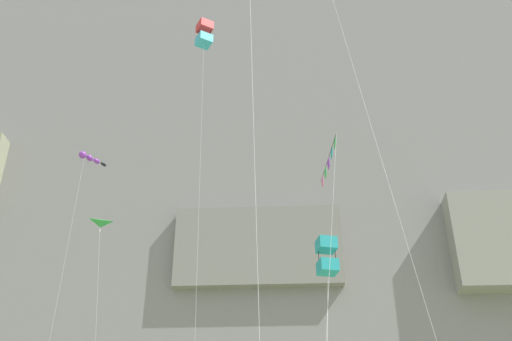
% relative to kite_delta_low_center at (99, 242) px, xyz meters
% --- Properties ---
extents(cliff_face, '(180.00, 32.88, 65.12)m').
position_rel_kite_delta_low_center_xyz_m(cliff_face, '(11.66, 23.96, 11.04)').
color(cliff_face, gray).
rests_on(cliff_face, ground).
extents(kite_delta_low_center, '(3.83, 3.81, 22.51)m').
position_rel_kite_delta_low_center_xyz_m(kite_delta_low_center, '(0.00, 0.00, 0.00)').
color(kite_delta_low_center, green).
rests_on(kite_delta_low_center, ground).
extents(kite_windsock_upper_mid, '(1.77, 4.38, 27.77)m').
position_rel_kite_delta_low_center_xyz_m(kite_windsock_upper_mid, '(-0.85, -2.64, 5.77)').
color(kite_windsock_upper_mid, purple).
rests_on(kite_windsock_upper_mid, ground).
extents(kite_box_low_left, '(1.53, 6.22, 13.12)m').
position_rel_kite_delta_low_center_xyz_m(kite_box_low_left, '(15.97, -18.16, -9.20)').
color(kite_box_low_left, teal).
rests_on(kite_box_low_left, ground).
extents(kite_box_mid_right, '(1.53, 2.02, 33.05)m').
position_rel_kite_delta_low_center_xyz_m(kite_box_mid_right, '(8.98, -10.87, 10.51)').
color(kite_box_mid_right, red).
rests_on(kite_box_mid_right, ground).
extents(kite_banner_high_center, '(1.84, 6.45, 16.23)m').
position_rel_kite_delta_low_center_xyz_m(kite_banner_high_center, '(16.06, -20.15, -6.83)').
color(kite_banner_high_center, black).
rests_on(kite_banner_high_center, ground).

